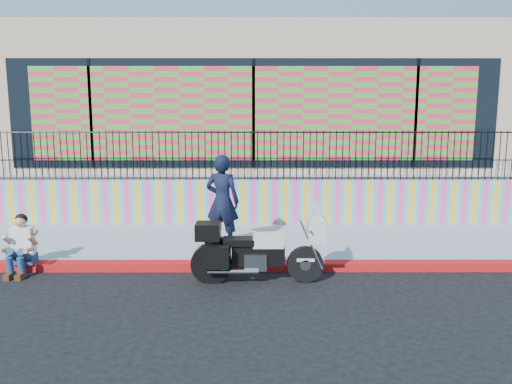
{
  "coord_description": "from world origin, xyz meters",
  "views": [
    {
      "loc": [
        0.03,
        -8.91,
        2.9
      ],
      "look_at": [
        0.06,
        1.2,
        1.27
      ],
      "focal_mm": 35.0,
      "sensor_mm": 36.0,
      "label": 1
    }
  ],
  "objects": [
    {
      "name": "ground",
      "position": [
        0.0,
        0.0,
        0.0
      ],
      "size": [
        90.0,
        90.0,
        0.0
      ],
      "primitive_type": "plane",
      "color": "black",
      "rests_on": "ground"
    },
    {
      "name": "red_curb",
      "position": [
        0.0,
        0.0,
        0.07
      ],
      "size": [
        16.0,
        0.3,
        0.15
      ],
      "primitive_type": "cube",
      "color": "#A0130B",
      "rests_on": "ground"
    },
    {
      "name": "sidewalk",
      "position": [
        0.0,
        1.65,
        0.07
      ],
      "size": [
        16.0,
        3.0,
        0.15
      ],
      "primitive_type": "cube",
      "color": "#8B92A7",
      "rests_on": "ground"
    },
    {
      "name": "mural_wall",
      "position": [
        0.0,
        3.25,
        0.7
      ],
      "size": [
        16.0,
        0.2,
        1.1
      ],
      "primitive_type": "cube",
      "color": "#FF4397",
      "rests_on": "sidewalk"
    },
    {
      "name": "metal_fence",
      "position": [
        0.0,
        3.25,
        1.85
      ],
      "size": [
        15.8,
        0.04,
        1.2
      ],
      "primitive_type": null,
      "color": "black",
      "rests_on": "mural_wall"
    },
    {
      "name": "elevated_platform",
      "position": [
        0.0,
        8.35,
        0.62
      ],
      "size": [
        16.0,
        10.0,
        1.25
      ],
      "primitive_type": "cube",
      "color": "#8B92A7",
      "rests_on": "ground"
    },
    {
      "name": "storefront_building",
      "position": [
        0.0,
        8.13,
        3.25
      ],
      "size": [
        14.0,
        8.06,
        4.0
      ],
      "color": "tan",
      "rests_on": "elevated_platform"
    },
    {
      "name": "police_motorcycle",
      "position": [
        0.05,
        -0.66,
        0.58
      ],
      "size": [
        2.24,
        0.74,
        1.39
      ],
      "color": "black",
      "rests_on": "ground"
    },
    {
      "name": "police_officer",
      "position": [
        -0.63,
        1.06,
        1.1
      ],
      "size": [
        0.79,
        0.63,
        1.91
      ],
      "primitive_type": "imported",
      "rotation": [
        0.0,
        0.0,
        2.87
      ],
      "color": "black",
      "rests_on": "sidewalk"
    },
    {
      "name": "seated_man",
      "position": [
        -4.18,
        -0.25,
        0.45
      ],
      "size": [
        0.54,
        0.71,
        1.06
      ],
      "color": "navy",
      "rests_on": "ground"
    }
  ]
}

